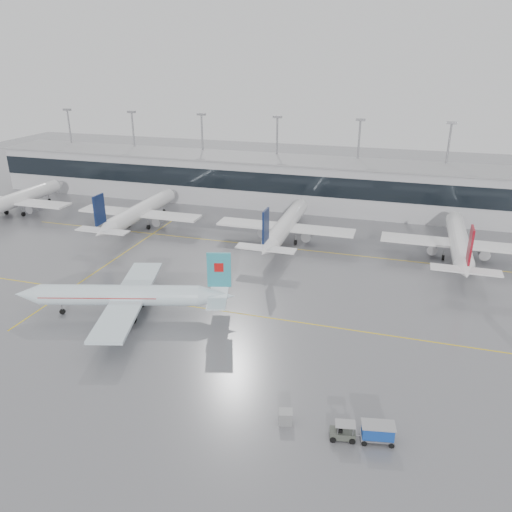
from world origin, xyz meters
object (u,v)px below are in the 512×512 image
(air_canada_jet, at_px, (128,296))
(baggage_tug, at_px, (342,433))
(baggage_cart, at_px, (378,431))
(gse_unit, at_px, (286,417))

(air_canada_jet, relative_size, baggage_tug, 8.22)
(baggage_tug, height_order, baggage_cart, baggage_cart)
(baggage_tug, xyz_separation_m, gse_unit, (-6.32, 0.63, 0.06))
(air_canada_jet, relative_size, baggage_cart, 8.98)
(gse_unit, bearing_deg, baggage_cart, -13.97)
(baggage_tug, bearing_deg, gse_unit, 163.78)
(air_canada_jet, xyz_separation_m, baggage_cart, (38.99, -16.87, -2.05))
(baggage_cart, bearing_deg, gse_unit, 169.63)
(air_canada_jet, distance_m, baggage_tug, 39.63)
(air_canada_jet, relative_size, gse_unit, 22.50)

